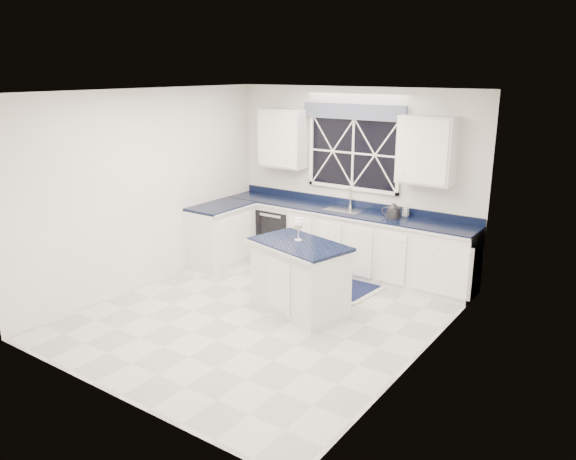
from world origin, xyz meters
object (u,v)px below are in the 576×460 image
Objects in this scene: dishwasher at (283,232)px; faucet at (350,197)px; island at (300,277)px; soap_bottle at (406,210)px; kettle at (393,211)px; wine_glass at (298,225)px.

faucet reaches higher than dishwasher.
soap_bottle is (0.60, 1.80, 0.57)m from island.
faucet is at bearing 151.66° from kettle.
wine_glass is at bearing -111.43° from soap_bottle.
kettle is (0.80, -0.21, -0.06)m from faucet.
soap_bottle reaches higher than dishwasher.
faucet reaches higher than soap_bottle.
kettle is 1.61m from wine_glass.
kettle is (0.50, 1.59, 0.59)m from island.
kettle is (1.90, -0.01, 0.63)m from dishwasher.
island is at bearing -80.46° from faucet.
soap_bottle is (0.10, 0.21, -0.02)m from kettle.
dishwasher is 2.65× the size of kettle.
faucet is at bearing 10.02° from dishwasher.
wine_glass reaches higher than soap_bottle.
soap_bottle is (0.67, 1.72, -0.07)m from wine_glass.
faucet is 1.07× the size of wine_glass.
wine_glass is at bearing -48.96° from dishwasher.
island is (0.30, -1.79, -0.65)m from faucet.
soap_bottle is at bearing 51.32° from kettle.
island is at bearing -121.19° from kettle.
kettle reaches higher than dishwasher.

